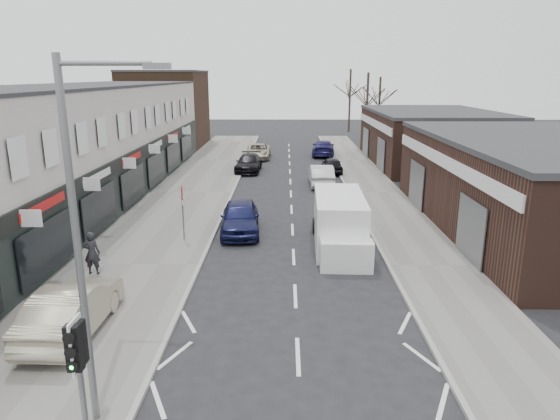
{
  "coord_description": "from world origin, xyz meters",
  "views": [
    {
      "loc": [
        -0.37,
        -10.57,
        7.71
      ],
      "look_at": [
        -0.58,
        8.26,
        2.6
      ],
      "focal_mm": 32.0,
      "sensor_mm": 36.0,
      "label": 1
    }
  ],
  "objects_px": {
    "traffic_light": "(78,357)",
    "warning_sign": "(183,197)",
    "parked_car_left_c": "(258,151)",
    "parked_car_right_a": "(321,175)",
    "sedan_on_pavement": "(72,309)",
    "parked_car_right_b": "(332,165)",
    "street_lamp": "(84,230)",
    "white_van": "(340,223)",
    "parked_car_left_b": "(249,163)",
    "pedestrian": "(92,253)",
    "parked_car_right_c": "(323,148)",
    "parked_car_left_a": "(240,217)"
  },
  "relations": [
    {
      "from": "warning_sign",
      "to": "parked_car_left_c",
      "type": "height_order",
      "value": "warning_sign"
    },
    {
      "from": "parked_car_left_a",
      "to": "parked_car_right_c",
      "type": "bearing_deg",
      "value": 72.66
    },
    {
      "from": "warning_sign",
      "to": "sedan_on_pavement",
      "type": "relative_size",
      "value": 0.58
    },
    {
      "from": "parked_car_right_b",
      "to": "parked_car_right_c",
      "type": "height_order",
      "value": "parked_car_right_c"
    },
    {
      "from": "parked_car_left_a",
      "to": "parked_car_right_c",
      "type": "relative_size",
      "value": 0.9
    },
    {
      "from": "parked_car_right_b",
      "to": "parked_car_right_c",
      "type": "relative_size",
      "value": 0.72
    },
    {
      "from": "street_lamp",
      "to": "sedan_on_pavement",
      "type": "relative_size",
      "value": 1.73
    },
    {
      "from": "traffic_light",
      "to": "pedestrian",
      "type": "distance_m",
      "value": 10.43
    },
    {
      "from": "warning_sign",
      "to": "parked_car_left_b",
      "type": "height_order",
      "value": "warning_sign"
    },
    {
      "from": "pedestrian",
      "to": "parked_car_right_c",
      "type": "relative_size",
      "value": 0.33
    },
    {
      "from": "street_lamp",
      "to": "parked_car_left_a",
      "type": "height_order",
      "value": "street_lamp"
    },
    {
      "from": "white_van",
      "to": "parked_car_right_c",
      "type": "xyz_separation_m",
      "value": [
        1.23,
        27.19,
        -0.38
      ]
    },
    {
      "from": "white_van",
      "to": "parked_car_left_a",
      "type": "bearing_deg",
      "value": 157.57
    },
    {
      "from": "parked_car_left_c",
      "to": "parked_car_right_a",
      "type": "relative_size",
      "value": 1.08
    },
    {
      "from": "pedestrian",
      "to": "parked_car_right_a",
      "type": "xyz_separation_m",
      "value": [
        10.13,
        16.97,
        -0.23
      ]
    },
    {
      "from": "traffic_light",
      "to": "parked_car_right_a",
      "type": "xyz_separation_m",
      "value": [
        6.6,
        26.68,
        -1.66
      ]
    },
    {
      "from": "street_lamp",
      "to": "parked_car_right_b",
      "type": "relative_size",
      "value": 2.12
    },
    {
      "from": "white_van",
      "to": "parked_car_right_a",
      "type": "relative_size",
      "value": 1.36
    },
    {
      "from": "parked_car_right_b",
      "to": "white_van",
      "type": "bearing_deg",
      "value": 84.77
    },
    {
      "from": "warning_sign",
      "to": "sedan_on_pavement",
      "type": "distance_m",
      "value": 9.13
    },
    {
      "from": "parked_car_left_a",
      "to": "parked_car_left_c",
      "type": "distance_m",
      "value": 23.2
    },
    {
      "from": "parked_car_left_b",
      "to": "traffic_light",
      "type": "bearing_deg",
      "value": -89.7
    },
    {
      "from": "street_lamp",
      "to": "parked_car_right_b",
      "type": "bearing_deg",
      "value": 75.3
    },
    {
      "from": "traffic_light",
      "to": "street_lamp",
      "type": "relative_size",
      "value": 0.39
    },
    {
      "from": "parked_car_left_c",
      "to": "pedestrian",
      "type": "bearing_deg",
      "value": -98.96
    },
    {
      "from": "warning_sign",
      "to": "parked_car_right_a",
      "type": "bearing_deg",
      "value": 59.84
    },
    {
      "from": "warning_sign",
      "to": "pedestrian",
      "type": "bearing_deg",
      "value": -122.72
    },
    {
      "from": "parked_car_right_b",
      "to": "street_lamp",
      "type": "bearing_deg",
      "value": 74.14
    },
    {
      "from": "parked_car_left_c",
      "to": "warning_sign",
      "type": "bearing_deg",
      "value": -94.32
    },
    {
      "from": "street_lamp",
      "to": "parked_car_right_a",
      "type": "xyz_separation_m",
      "value": [
        6.73,
        25.47,
        -3.86
      ]
    },
    {
      "from": "white_van",
      "to": "parked_car_left_b",
      "type": "height_order",
      "value": "white_van"
    },
    {
      "from": "sedan_on_pavement",
      "to": "parked_car_left_c",
      "type": "bearing_deg",
      "value": -95.35
    },
    {
      "from": "white_van",
      "to": "parked_car_left_b",
      "type": "bearing_deg",
      "value": 108.45
    },
    {
      "from": "white_van",
      "to": "parked_car_left_a",
      "type": "height_order",
      "value": "white_van"
    },
    {
      "from": "warning_sign",
      "to": "parked_car_right_b",
      "type": "height_order",
      "value": "warning_sign"
    },
    {
      "from": "warning_sign",
      "to": "sedan_on_pavement",
      "type": "height_order",
      "value": "warning_sign"
    },
    {
      "from": "street_lamp",
      "to": "parked_car_left_c",
      "type": "bearing_deg",
      "value": 87.66
    },
    {
      "from": "traffic_light",
      "to": "sedan_on_pavement",
      "type": "bearing_deg",
      "value": 115.12
    },
    {
      "from": "pedestrian",
      "to": "warning_sign",
      "type": "bearing_deg",
      "value": -123.04
    },
    {
      "from": "traffic_light",
      "to": "street_lamp",
      "type": "distance_m",
      "value": 2.52
    },
    {
      "from": "parked_car_left_a",
      "to": "parked_car_right_a",
      "type": "height_order",
      "value": "parked_car_left_a"
    },
    {
      "from": "parked_car_right_c",
      "to": "traffic_light",
      "type": "bearing_deg",
      "value": 83.87
    },
    {
      "from": "white_van",
      "to": "parked_car_right_b",
      "type": "distance_m",
      "value": 18.17
    },
    {
      "from": "traffic_light",
      "to": "pedestrian",
      "type": "height_order",
      "value": "traffic_light"
    },
    {
      "from": "pedestrian",
      "to": "parked_car_right_b",
      "type": "height_order",
      "value": "pedestrian"
    },
    {
      "from": "warning_sign",
      "to": "parked_car_left_c",
      "type": "distance_m",
      "value": 24.81
    },
    {
      "from": "traffic_light",
      "to": "pedestrian",
      "type": "bearing_deg",
      "value": 109.96
    },
    {
      "from": "warning_sign",
      "to": "pedestrian",
      "type": "distance_m",
      "value": 5.26
    },
    {
      "from": "traffic_light",
      "to": "warning_sign",
      "type": "distance_m",
      "value": 14.04
    },
    {
      "from": "parked_car_right_c",
      "to": "warning_sign",
      "type": "bearing_deg",
      "value": 76.91
    }
  ]
}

